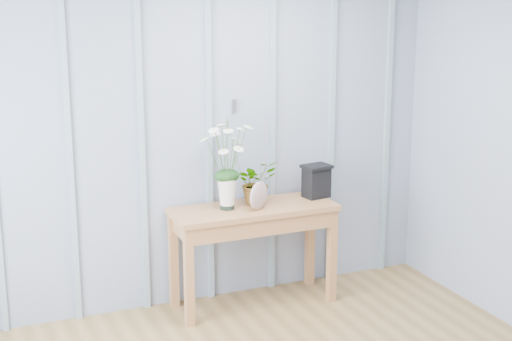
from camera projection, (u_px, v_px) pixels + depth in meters
name	position (u px, v px, depth m)	size (l,w,h in m)	color
room_shell	(246.00, 49.00, 4.19)	(4.00, 4.50, 2.50)	#8B95AC
sideboard	(253.00, 222.00, 5.68)	(1.20, 0.45, 0.75)	#A0693C
daisy_vase	(227.00, 155.00, 5.49)	(0.45, 0.34, 0.63)	black
spider_plant	(256.00, 182.00, 5.69)	(0.29, 0.25, 0.32)	#123713
felt_disc_vessel	(259.00, 196.00, 5.55)	(0.21, 0.06, 0.21)	#864E5A
carved_box	(316.00, 181.00, 5.86)	(0.23, 0.19, 0.25)	black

